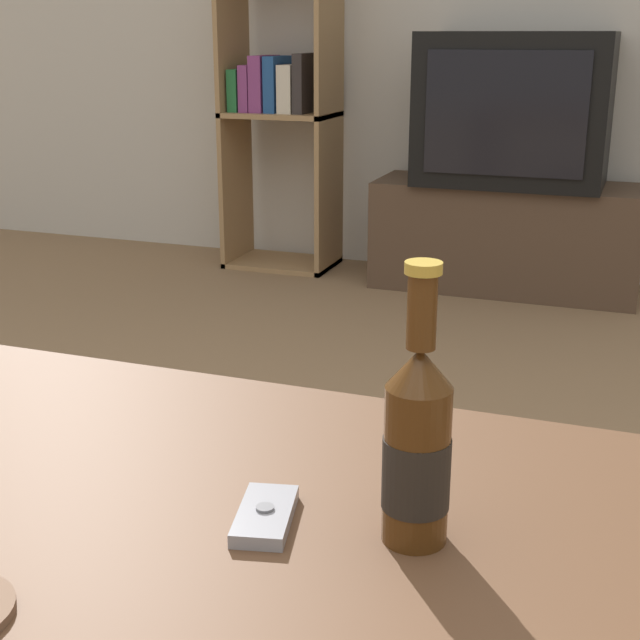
% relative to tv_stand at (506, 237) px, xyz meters
% --- Properties ---
extents(coffee_table, '(1.14, 0.81, 0.50)m').
position_rel_tv_stand_xyz_m(coffee_table, '(0.03, -2.77, 0.22)').
color(coffee_table, brown).
rests_on(coffee_table, ground_plane).
extents(tv_stand, '(1.00, 0.37, 0.41)m').
position_rel_tv_stand_xyz_m(tv_stand, '(0.00, 0.00, 0.00)').
color(tv_stand, '#4C3828').
rests_on(tv_stand, ground_plane).
extents(television, '(0.68, 0.44, 0.54)m').
position_rel_tv_stand_xyz_m(television, '(0.00, -0.00, 0.48)').
color(television, black).
rests_on(television, tv_stand).
extents(bookshelf, '(0.44, 0.30, 1.26)m').
position_rel_tv_stand_xyz_m(bookshelf, '(-0.95, 0.04, 0.47)').
color(bookshelf, '#99754C').
rests_on(bookshelf, ground_plane).
extents(beer_bottle, '(0.06, 0.06, 0.26)m').
position_rel_tv_stand_xyz_m(beer_bottle, '(0.31, -2.67, 0.39)').
color(beer_bottle, '#47280F').
rests_on(beer_bottle, coffee_table).
extents(cell_phone, '(0.07, 0.11, 0.02)m').
position_rel_tv_stand_xyz_m(cell_phone, '(0.17, -2.69, 0.30)').
color(cell_phone, gray).
rests_on(cell_phone, coffee_table).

